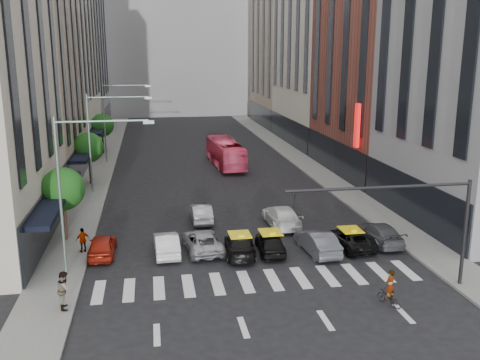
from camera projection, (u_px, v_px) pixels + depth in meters
name	position (u px, v px, depth m)	size (l,w,h in m)	color
ground	(269.00, 292.00, 28.61)	(160.00, 160.00, 0.00)	black
sidewalk_left	(98.00, 175.00, 55.48)	(3.00, 96.00, 0.15)	slate
sidewalk_right	(311.00, 167.00, 59.21)	(3.00, 96.00, 0.15)	slate
building_left_b	(27.00, 57.00, 49.88)	(8.00, 16.00, 24.00)	tan
building_left_c	(54.00, 6.00, 65.73)	(8.00, 20.00, 36.00)	beige
building_left_d	(76.00, 36.00, 84.65)	(8.00, 18.00, 30.00)	gray
building_right_a	(479.00, 0.00, 37.21)	(8.00, 16.00, 32.00)	gray
building_right_b	(376.00, 47.00, 54.20)	(8.00, 18.00, 26.00)	brown
building_right_d	(284.00, 43.00, 90.40)	(8.00, 18.00, 28.00)	tan
building_far	(176.00, 23.00, 105.87)	(30.00, 10.00, 36.00)	gray
tree_near	(63.00, 189.00, 35.42)	(2.88, 2.88, 4.95)	black
tree_mid	(88.00, 148.00, 50.76)	(2.88, 2.88, 4.95)	black
tree_far	(102.00, 125.00, 66.10)	(2.88, 2.88, 4.95)	black
streetlamp_near	(76.00, 175.00, 29.43)	(5.38, 0.25, 9.00)	gray
streetlamp_mid	(101.00, 133.00, 44.77)	(5.38, 0.25, 9.00)	gray
streetlamp_far	(113.00, 112.00, 60.10)	(5.38, 0.25, 9.00)	gray
traffic_signal	(418.00, 210.00, 27.85)	(10.10, 0.20, 6.00)	black
liberty_sign	(357.00, 126.00, 48.42)	(0.30, 0.70, 4.00)	red
car_red	(102.00, 245.00, 33.53)	(1.62, 4.03, 1.37)	#9F1D0E
car_white_front	(166.00, 244.00, 33.79)	(1.46, 4.20, 1.38)	silver
car_silver	(202.00, 241.00, 34.35)	(2.17, 4.71, 1.31)	#A2A3A8
taxi_left	(240.00, 245.00, 33.71)	(1.85, 4.55, 1.32)	black
taxi_center	(270.00, 243.00, 34.03)	(1.61, 3.99, 1.36)	black
car_grey_mid	(317.00, 242.00, 34.04)	(1.56, 4.48, 1.48)	#484A51
taxi_right	(350.00, 239.00, 34.94)	(2.02, 4.38, 1.22)	black
car_grey_curb	(379.00, 233.00, 35.77)	(1.93, 4.75, 1.38)	#45484E
car_row2_left	(201.00, 213.00, 40.29)	(1.45, 4.15, 1.37)	#A9A9AE
car_row2_right	(281.00, 216.00, 39.31)	(2.10, 5.17, 1.50)	white
bus	(225.00, 153.00, 59.73)	(2.55, 10.90, 3.04)	#EB4569
motorcycle	(389.00, 298.00, 27.01)	(0.53, 1.53, 0.80)	black
rider	(391.00, 275.00, 26.72)	(0.61, 0.40, 1.66)	gray
pedestrian_near	(65.00, 290.00, 26.30)	(0.93, 0.73, 1.92)	gray
pedestrian_far	(83.00, 240.00, 33.74)	(0.93, 0.39, 1.58)	gray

